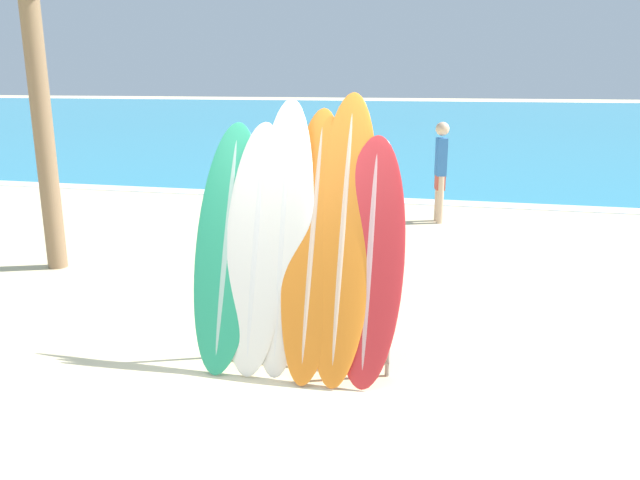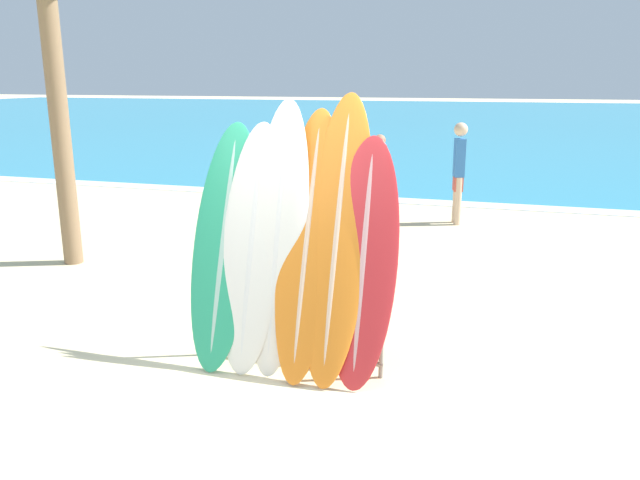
{
  "view_description": "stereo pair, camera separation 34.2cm",
  "coord_description": "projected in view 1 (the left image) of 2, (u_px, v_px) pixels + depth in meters",
  "views": [
    {
      "loc": [
        1.7,
        -4.14,
        2.47
      ],
      "look_at": [
        0.34,
        1.55,
        0.96
      ],
      "focal_mm": 35.0,
      "sensor_mm": 36.0,
      "label": 1
    },
    {
      "loc": [
        2.03,
        -4.05,
        2.47
      ],
      "look_at": [
        0.34,
        1.55,
        0.96
      ],
      "focal_mm": 35.0,
      "sensor_mm": 36.0,
      "label": 2
    }
  ],
  "objects": [
    {
      "name": "surfboard_slot_4",
      "position": [
        343.0,
        237.0,
        5.2
      ],
      "size": [
        0.55,
        0.93,
        2.38
      ],
      "color": "orange",
      "rests_on": "ground_plane"
    },
    {
      "name": "surfboard_slot_2",
      "position": [
        283.0,
        238.0,
        5.3
      ],
      "size": [
        0.52,
        0.71,
        2.32
      ],
      "color": "silver",
      "rests_on": "ground_plane"
    },
    {
      "name": "surfboard_rack",
      "position": [
        298.0,
        313.0,
        5.4
      ],
      "size": [
        1.61,
        0.04,
        0.93
      ],
      "color": "gray",
      "rests_on": "ground_plane"
    },
    {
      "name": "surfboard_slot_5",
      "position": [
        370.0,
        261.0,
        5.14
      ],
      "size": [
        0.57,
        0.7,
        2.03
      ],
      "color": "red",
      "rests_on": "ground_plane"
    },
    {
      "name": "person_mid_beach",
      "position": [
        362.0,
        174.0,
        11.05
      ],
      "size": [
        0.25,
        0.21,
        1.53
      ],
      "rotation": [
        0.0,
        0.0,
        0.29
      ],
      "color": "#A87A5B",
      "rests_on": "ground_plane"
    },
    {
      "name": "surfboard_slot_3",
      "position": [
        313.0,
        244.0,
        5.26
      ],
      "size": [
        0.52,
        0.91,
        2.24
      ],
      "color": "orange",
      "rests_on": "ground_plane"
    },
    {
      "name": "surfboard_slot_1",
      "position": [
        256.0,
        248.0,
        5.36
      ],
      "size": [
        0.57,
        0.74,
        2.12
      ],
      "color": "silver",
      "rests_on": "ground_plane"
    },
    {
      "name": "ocean_water",
      "position": [
        446.0,
        118.0,
        40.6
      ],
      "size": [
        120.0,
        60.0,
        0.01
      ],
      "color": "teal",
      "rests_on": "ground_plane"
    },
    {
      "name": "person_near_water",
      "position": [
        301.0,
        170.0,
        10.75
      ],
      "size": [
        0.29,
        0.29,
        1.74
      ],
      "rotation": [
        0.0,
        0.0,
        2.39
      ],
      "color": "tan",
      "rests_on": "ground_plane"
    },
    {
      "name": "surfboard_slot_0",
      "position": [
        227.0,
        246.0,
        5.43
      ],
      "size": [
        0.58,
        0.82,
        2.11
      ],
      "color": "#289E70",
      "rests_on": "ground_plane"
    },
    {
      "name": "ground_plane",
      "position": [
        233.0,
        403.0,
        4.9
      ],
      "size": [
        160.0,
        160.0,
        0.0
      ],
      "primitive_type": "plane",
      "color": "beige"
    },
    {
      "name": "person_far_left",
      "position": [
        441.0,
        168.0,
        10.86
      ],
      "size": [
        0.24,
        0.29,
        1.75
      ],
      "rotation": [
        0.0,
        0.0,
        4.98
      ],
      "color": "beige",
      "rests_on": "ground_plane"
    }
  ]
}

